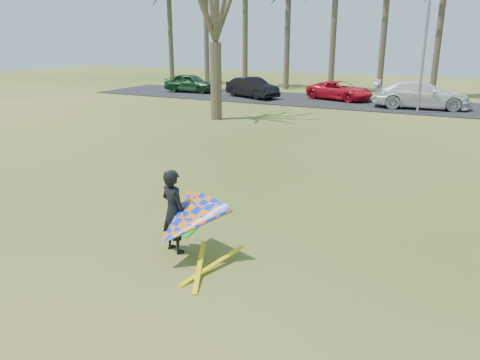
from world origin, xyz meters
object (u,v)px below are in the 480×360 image
at_px(streetlight, 429,37).
at_px(car_1, 252,87).
at_px(car_0, 191,83).
at_px(car_2, 340,91).
at_px(kite_flyer, 183,221).
at_px(car_3, 421,95).

xyz_separation_m(streetlight, car_1, (-12.22, 2.14, -3.66)).
height_order(car_0, car_2, car_0).
xyz_separation_m(streetlight, kite_flyer, (-2.28, -22.43, -3.60)).
bearing_deg(car_2, car_1, 121.66).
bearing_deg(car_0, car_3, -96.55).
height_order(car_0, kite_flyer, kite_flyer).
bearing_deg(car_2, car_0, 110.46).
height_order(car_0, car_3, car_3).
height_order(car_1, kite_flyer, kite_flyer).
distance_m(car_2, kite_flyer, 26.50).
distance_m(car_0, car_1, 6.04).
xyz_separation_m(car_0, car_2, (12.21, 0.79, -0.08)).
height_order(streetlight, car_0, streetlight).
height_order(car_3, kite_flyer, kite_flyer).
distance_m(car_1, car_2, 6.45).
relative_size(streetlight, car_1, 1.77).
relative_size(car_2, car_3, 0.81).
xyz_separation_m(car_0, kite_flyer, (15.92, -25.45, 0.05)).
bearing_deg(car_1, kite_flyer, -134.74).
bearing_deg(streetlight, kite_flyer, -95.79).
height_order(car_2, car_3, car_3).
relative_size(car_1, kite_flyer, 1.89).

